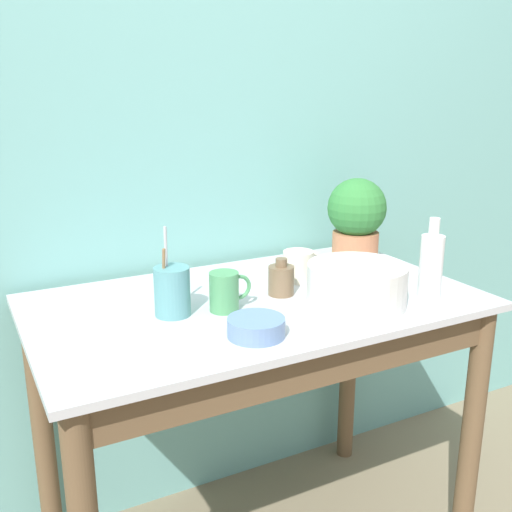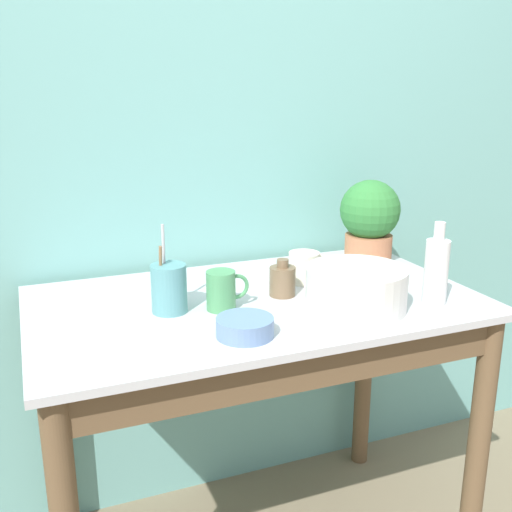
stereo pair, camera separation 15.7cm
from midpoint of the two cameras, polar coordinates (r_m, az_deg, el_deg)
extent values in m
cube|color=#70ADA8|center=(1.89, -2.13, 10.45)|extent=(6.00, 0.05, 2.40)
cylinder|color=brown|center=(1.87, 22.75, -16.91)|extent=(0.06, 0.06, 0.81)
cylinder|color=brown|center=(1.94, -16.62, -15.06)|extent=(0.06, 0.06, 0.81)
cylinder|color=brown|center=(2.27, 12.28, -9.98)|extent=(0.06, 0.06, 0.81)
cube|color=brown|center=(1.40, 7.86, -10.71)|extent=(1.09, 0.02, 0.10)
cube|color=silver|center=(1.62, 2.80, -4.48)|extent=(1.19, 0.69, 0.02)
cylinder|color=#B7704C|center=(1.95, 12.91, 0.59)|extent=(0.15, 0.15, 0.10)
sphere|color=#337A38|center=(1.92, 13.14, 4.27)|extent=(0.19, 0.19, 0.19)
cylinder|color=silver|center=(1.56, 12.38, -3.09)|extent=(0.26, 0.26, 0.11)
cylinder|color=white|center=(1.65, 19.43, -1.50)|extent=(0.06, 0.06, 0.17)
cylinder|color=white|center=(1.62, 19.79, 2.20)|extent=(0.03, 0.03, 0.05)
cylinder|color=brown|center=(1.63, 5.30, -2.46)|extent=(0.07, 0.07, 0.08)
cylinder|color=brown|center=(1.61, 5.35, -0.74)|extent=(0.03, 0.03, 0.02)
cylinder|color=#4C935B|center=(1.52, -0.41, -3.36)|extent=(0.07, 0.07, 0.10)
torus|color=#4C935B|center=(1.53, 1.07, -2.98)|extent=(0.07, 0.01, 0.07)
cylinder|color=beige|center=(1.74, 7.18, -1.12)|extent=(0.09, 0.09, 0.09)
torus|color=beige|center=(1.77, 8.60, -0.80)|extent=(0.06, 0.01, 0.06)
cylinder|color=#6684B2|center=(1.37, 2.24, -6.84)|extent=(0.13, 0.13, 0.04)
cylinder|color=#569399|center=(1.51, -5.34, -3.14)|extent=(0.09, 0.09, 0.12)
cylinder|color=olive|center=(1.50, -6.12, -2.20)|extent=(0.01, 0.03, 0.17)
cylinder|color=#B7B7BC|center=(1.51, -5.80, -1.15)|extent=(0.01, 0.01, 0.22)
camera|label=1|loc=(0.08, -87.14, 0.82)|focal=42.00mm
camera|label=2|loc=(0.08, 92.86, -0.82)|focal=42.00mm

